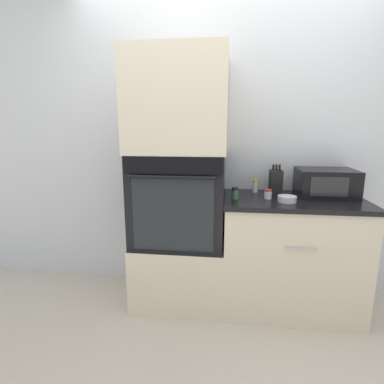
% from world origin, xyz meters
% --- Properties ---
extents(ground_plane, '(12.00, 12.00, 0.00)m').
position_xyz_m(ground_plane, '(0.00, 0.00, 0.00)').
color(ground_plane, beige).
extents(wall_back, '(8.00, 0.05, 2.50)m').
position_xyz_m(wall_back, '(0.00, 0.63, 1.25)').
color(wall_back, silver).
rests_on(wall_back, ground_plane).
extents(oven_cabinet_base, '(0.72, 0.60, 0.52)m').
position_xyz_m(oven_cabinet_base, '(-0.36, 0.30, 0.26)').
color(oven_cabinet_base, beige).
rests_on(oven_cabinet_base, ground_plane).
extents(wall_oven, '(0.70, 0.64, 0.71)m').
position_xyz_m(wall_oven, '(-0.36, 0.30, 0.87)').
color(wall_oven, black).
rests_on(wall_oven, oven_cabinet_base).
extents(oven_cabinet_upper, '(0.72, 0.60, 0.73)m').
position_xyz_m(oven_cabinet_upper, '(-0.36, 0.30, 1.59)').
color(oven_cabinet_upper, beige).
rests_on(oven_cabinet_upper, wall_oven).
extents(counter_unit, '(1.04, 0.63, 0.89)m').
position_xyz_m(counter_unit, '(0.51, 0.30, 0.45)').
color(counter_unit, beige).
rests_on(counter_unit, ground_plane).
extents(microwave, '(0.42, 0.35, 0.21)m').
position_xyz_m(microwave, '(0.76, 0.42, 1.00)').
color(microwave, black).
rests_on(microwave, counter_unit).
extents(knife_block, '(0.10, 0.12, 0.23)m').
position_xyz_m(knife_block, '(0.40, 0.49, 0.99)').
color(knife_block, black).
rests_on(knife_block, counter_unit).
extents(bowl, '(0.13, 0.13, 0.04)m').
position_xyz_m(bowl, '(0.44, 0.18, 0.92)').
color(bowl, silver).
rests_on(bowl, counter_unit).
extents(condiment_jar_near, '(0.04, 0.04, 0.11)m').
position_xyz_m(condiment_jar_near, '(0.24, 0.49, 0.95)').
color(condiment_jar_near, silver).
rests_on(condiment_jar_near, counter_unit).
extents(condiment_jar_mid, '(0.05, 0.05, 0.07)m').
position_xyz_m(condiment_jar_mid, '(0.31, 0.26, 0.93)').
color(condiment_jar_mid, silver).
rests_on(condiment_jar_mid, counter_unit).
extents(condiment_jar_far, '(0.05, 0.05, 0.09)m').
position_xyz_m(condiment_jar_far, '(0.07, 0.23, 0.94)').
color(condiment_jar_far, '#427047').
rests_on(condiment_jar_far, counter_unit).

